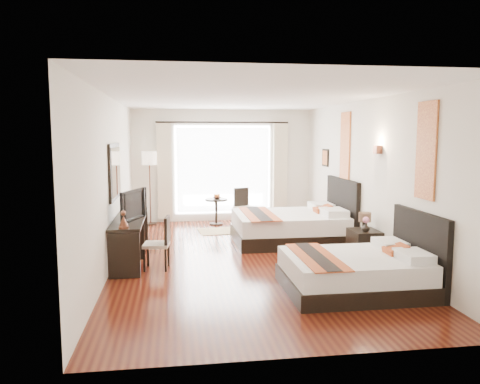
{
  "coord_description": "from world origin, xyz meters",
  "views": [
    {
      "loc": [
        -1.22,
        -7.96,
        2.16
      ],
      "look_at": [
        -0.04,
        0.34,
        1.14
      ],
      "focal_mm": 35.0,
      "sensor_mm": 36.0,
      "label": 1
    }
  ],
  "objects": [
    {
      "name": "vase",
      "position": [
        1.97,
        -0.59,
        0.57
      ],
      "size": [
        0.14,
        0.14,
        0.15
      ],
      "primitive_type": "imported",
      "rotation": [
        0.0,
        0.0,
        0.0
      ],
      "color": "black",
      "rests_on": "nightstand"
    },
    {
      "name": "bed_near",
      "position": [
        1.32,
        -1.93,
        0.29
      ],
      "size": [
        1.96,
        1.53,
        1.1
      ],
      "color": "black",
      "rests_on": "floor"
    },
    {
      "name": "drape_right",
      "position": [
        1.45,
        3.63,
        1.28
      ],
      "size": [
        0.35,
        0.14,
        2.35
      ],
      "primitive_type": "cube",
      "color": "beige",
      "rests_on": "floor"
    },
    {
      "name": "console_desk",
      "position": [
        -1.99,
        0.19,
        0.38
      ],
      "size": [
        0.5,
        2.2,
        0.76
      ],
      "primitive_type": "cube",
      "color": "black",
      "rests_on": "floor"
    },
    {
      "name": "bronze_figurine",
      "position": [
        -1.99,
        -0.81,
        0.88
      ],
      "size": [
        0.21,
        0.21,
        0.24
      ],
      "primitive_type": null,
      "rotation": [
        0.0,
        0.0,
        0.36
      ],
      "color": "#49271A",
      "rests_on": "console_desk"
    },
    {
      "name": "fruit_bowl",
      "position": [
        -0.2,
        3.22,
        0.66
      ],
      "size": [
        0.23,
        0.23,
        0.05
      ],
      "primitive_type": "imported",
      "rotation": [
        0.0,
        0.0,
        0.18
      ],
      "color": "#473219",
      "rests_on": "side_table"
    },
    {
      "name": "wall_entry",
      "position": [
        0.0,
        -3.75,
        1.4
      ],
      "size": [
        4.5,
        0.01,
        2.8
      ],
      "primitive_type": "cube",
      "color": "silver",
      "rests_on": "floor"
    },
    {
      "name": "bed_far",
      "position": [
        1.18,
        1.16,
        0.33
      ],
      "size": [
        2.27,
        1.77,
        1.28
      ],
      "color": "black",
      "rests_on": "floor"
    },
    {
      "name": "art_panel_far",
      "position": [
        2.23,
        1.16,
        1.95
      ],
      "size": [
        0.03,
        0.5,
        1.35
      ],
      "primitive_type": "cube",
      "color": "maroon",
      "rests_on": "wall_headboard"
    },
    {
      "name": "wall_sconce",
      "position": [
        2.19,
        -0.46,
        1.92
      ],
      "size": [
        0.1,
        0.14,
        0.14
      ],
      "primitive_type": "cube",
      "color": "#49271A",
      "rests_on": "wall_headboard"
    },
    {
      "name": "drape_left",
      "position": [
        -1.45,
        3.63,
        1.28
      ],
      "size": [
        0.35,
        0.14,
        2.35
      ],
      "primitive_type": "cube",
      "color": "beige",
      "rests_on": "floor"
    },
    {
      "name": "floor",
      "position": [
        0.0,
        0.0,
        -0.01
      ],
      "size": [
        4.5,
        7.5,
        0.01
      ],
      "primitive_type": "cube",
      "color": "#3C110A",
      "rests_on": "ground"
    },
    {
      "name": "window_chair",
      "position": [
        0.45,
        3.14,
        0.27
      ],
      "size": [
        0.52,
        0.52,
        0.88
      ],
      "rotation": [
        0.0,
        0.0,
        -1.26
      ],
      "color": "beige",
      "rests_on": "floor"
    },
    {
      "name": "floor_lamp",
      "position": [
        -1.8,
        3.45,
        1.5
      ],
      "size": [
        0.36,
        0.36,
        1.77
      ],
      "color": "black",
      "rests_on": "floor"
    },
    {
      "name": "wall_headboard",
      "position": [
        2.25,
        0.0,
        1.4
      ],
      "size": [
        0.01,
        7.5,
        2.8
      ],
      "primitive_type": "cube",
      "color": "silver",
      "rests_on": "floor"
    },
    {
      "name": "table_lamp",
      "position": [
        2.03,
        -0.39,
        0.73
      ],
      "size": [
        0.21,
        0.21,
        0.34
      ],
      "color": "black",
      "rests_on": "nightstand"
    },
    {
      "name": "television",
      "position": [
        -1.97,
        -0.11,
        1.01
      ],
      "size": [
        0.43,
        0.88,
        0.51
      ],
      "primitive_type": "imported",
      "rotation": [
        0.0,
        0.0,
        1.2
      ],
      "color": "black",
      "rests_on": "console_desk"
    },
    {
      "name": "mirror_frame",
      "position": [
        -2.22,
        0.19,
        1.55
      ],
      "size": [
        0.04,
        1.25,
        0.95
      ],
      "primitive_type": "cube",
      "color": "black",
      "rests_on": "wall_desk"
    },
    {
      "name": "wall_desk",
      "position": [
        -2.25,
        0.0,
        1.4
      ],
      "size": [
        0.01,
        7.5,
        2.8
      ],
      "primitive_type": "cube",
      "color": "silver",
      "rests_on": "floor"
    },
    {
      "name": "window_glass",
      "position": [
        0.0,
        3.73,
        1.3
      ],
      "size": [
        2.4,
        0.02,
        2.2
      ],
      "primitive_type": "cube",
      "color": "white",
      "rests_on": "wall_window"
    },
    {
      "name": "art_panel_near",
      "position": [
        2.23,
        -1.93,
        1.95
      ],
      "size": [
        0.03,
        0.5,
        1.35
      ],
      "primitive_type": "cube",
      "color": "maroon",
      "rests_on": "wall_headboard"
    },
    {
      "name": "jute_rug",
      "position": [
        -0.1,
        2.41,
        0.01
      ],
      "size": [
        1.25,
        0.92,
        0.01
      ],
      "primitive_type": "cube",
      "rotation": [
        0.0,
        0.0,
        0.11
      ],
      "color": "tan",
      "rests_on": "floor"
    },
    {
      "name": "wall_window",
      "position": [
        0.0,
        3.75,
        1.4
      ],
      "size": [
        4.5,
        0.01,
        2.8
      ],
      "primitive_type": "cube",
      "color": "silver",
      "rests_on": "floor"
    },
    {
      "name": "ceiling",
      "position": [
        0.0,
        0.0,
        2.79
      ],
      "size": [
        4.5,
        7.5,
        0.02
      ],
      "primitive_type": "cube",
      "color": "white",
      "rests_on": "wall_headboard"
    },
    {
      "name": "nightstand",
      "position": [
        2.01,
        -0.46,
        0.27
      ],
      "size": [
        0.46,
        0.56,
        0.54
      ],
      "primitive_type": "cube",
      "color": "black",
      "rests_on": "floor"
    },
    {
      "name": "mirror_glass",
      "position": [
        -2.19,
        0.19,
        1.55
      ],
      "size": [
        0.01,
        1.12,
        0.82
      ],
      "primitive_type": "cube",
      "color": "white",
      "rests_on": "mirror_frame"
    },
    {
      "name": "side_table",
      "position": [
        -0.22,
        3.23,
        0.32
      ],
      "size": [
        0.55,
        0.55,
        0.63
      ],
      "primitive_type": "cylinder",
      "color": "black",
      "rests_on": "floor"
    },
    {
      "name": "sheer_curtain",
      "position": [
        0.0,
        3.67,
        1.3
      ],
      "size": [
        2.3,
        0.02,
        2.1
      ],
      "primitive_type": "cube",
      "color": "white",
      "rests_on": "wall_window"
    },
    {
      "name": "desk_chair",
      "position": [
        -1.5,
        -0.45,
        0.26
      ],
      "size": [
        0.45,
        0.45,
        0.86
      ],
      "rotation": [
        0.0,
        0.0,
        3.02
      ],
      "color": "beige",
      "rests_on": "floor"
    }
  ]
}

